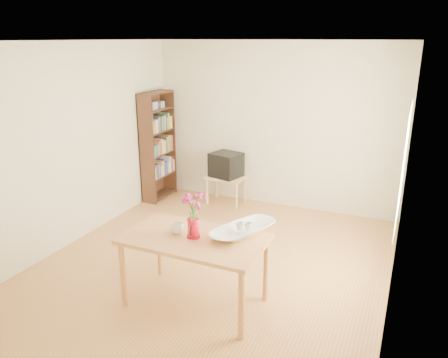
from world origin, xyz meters
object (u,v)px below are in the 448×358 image
at_px(table, 195,245).
at_px(pitcher, 193,229).
at_px(television, 226,164).
at_px(bowl, 243,212).
at_px(mug, 177,228).

height_order(table, pitcher, pitcher).
distance_m(table, television, 2.94).
xyz_separation_m(bowl, television, (-1.29, 2.54, -0.33)).
xyz_separation_m(pitcher, bowl, (0.42, 0.27, 0.15)).
bearing_deg(pitcher, television, 91.90).
relative_size(pitcher, television, 0.39).
xyz_separation_m(pitcher, television, (-0.87, 2.80, -0.18)).
bearing_deg(bowl, table, -147.09).
relative_size(table, pitcher, 6.79).
distance_m(mug, television, 2.87).
distance_m(pitcher, bowl, 0.52).
relative_size(table, television, 2.62).
bearing_deg(television, bowl, -48.97).
bearing_deg(television, mug, -62.35).
relative_size(table, mug, 10.31).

